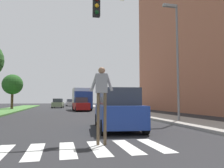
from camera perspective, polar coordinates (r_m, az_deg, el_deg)
ground_plane at (r=28.16m, az=-12.77°, el=-6.93°), size 140.00×140.00×0.00m
crosswalk at (r=6.77m, az=-11.35°, el=-16.14°), size 5.85×2.20×0.01m
tree_distant at (r=36.17m, az=-24.15°, el=-0.13°), size 2.98×2.98×5.09m
sidewalk_right at (r=27.30m, az=3.56°, el=-6.96°), size 3.00×64.00×0.15m
street_lamp_right at (r=15.05m, az=16.12°, el=8.20°), size 1.02×0.24×7.50m
pedestrian_performer at (r=7.16m, az=-2.67°, el=-2.21°), size 0.75×0.31×2.49m
suv_crossing at (r=10.93m, az=1.48°, el=-6.71°), size 2.37×4.76×1.97m
sedan_midblock at (r=28.86m, az=-8.00°, el=-5.31°), size 2.00×4.15×1.76m
sedan_distant at (r=42.10m, az=-13.69°, el=-4.89°), size 2.27×4.64×1.69m
sedan_far_horizon at (r=53.74m, az=-10.65°, el=-4.77°), size 2.00×4.61×1.64m
truck_box_delivery at (r=31.87m, az=-7.82°, el=-3.72°), size 2.40×6.20×3.10m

